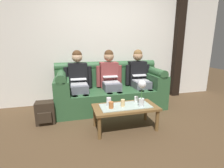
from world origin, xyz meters
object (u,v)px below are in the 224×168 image
object	(u,v)px
person_right	(139,76)
cup_near_right	(109,101)
coffee_table	(125,109)
backpack_left	(45,113)
person_left	(78,79)
couch	(110,90)
person_middle	(110,77)
flower_vase	(142,90)
cup_far_left	(136,99)
cup_near_left	(123,103)
cup_far_center	(111,105)

from	to	relation	value
person_right	cup_near_right	world-z (taller)	person_right
coffee_table	backpack_left	bearing A→B (deg)	157.77
person_left	coffee_table	world-z (taller)	person_left
couch	person_middle	size ratio (longest dim) A/B	1.83
coffee_table	flower_vase	world-z (taller)	flower_vase
flower_vase	person_left	bearing A→B (deg)	129.42
couch	person_left	distance (m)	0.72
coffee_table	cup_far_left	xyz separation A→B (m)	(0.23, 0.11, 0.11)
person_left	cup_near_left	distance (m)	1.20
person_left	cup_near_left	xyz separation A→B (m)	(0.61, -1.02, -0.21)
couch	cup_near_left	xyz separation A→B (m)	(-0.05, -1.02, 0.08)
person_right	cup_far_left	distance (m)	1.01
cup_near_right	cup_far_left	xyz separation A→B (m)	(0.48, 0.03, -0.02)
flower_vase	cup_near_right	xyz separation A→B (m)	(-0.48, 0.16, -0.19)
person_left	backpack_left	world-z (taller)	person_left
cup_far_left	cup_near_left	bearing A→B (deg)	-155.74
person_left	cup_far_left	bearing A→B (deg)	-45.23
flower_vase	cup_far_center	xyz separation A→B (m)	(-0.48, 0.04, -0.21)
person_right	cup_near_left	distance (m)	1.25
backpack_left	couch	bearing A→B (deg)	21.03
couch	cup_near_left	size ratio (longest dim) A/B	20.42
person_left	flower_vase	size ratio (longest dim) A/B	2.95
person_left	cup_far_left	xyz separation A→B (m)	(0.88, -0.89, -0.22)
person_middle	person_right	distance (m)	0.66
coffee_table	flower_vase	size ratio (longest dim) A/B	2.46
flower_vase	backpack_left	size ratio (longest dim) A/B	1.07
coffee_table	backpack_left	distance (m)	1.38
person_right	backpack_left	size ratio (longest dim) A/B	3.15
cup_near_right	cup_far_left	world-z (taller)	cup_near_right
person_left	cup_near_left	bearing A→B (deg)	-59.19
person_left	person_middle	size ratio (longest dim) A/B	1.00
couch	cup_near_right	world-z (taller)	couch
cup_far_center	cup_far_left	world-z (taller)	cup_far_center
cup_near_right	cup_far_center	bearing A→B (deg)	-87.64
person_left	flower_vase	bearing A→B (deg)	-50.58
coffee_table	cup_near_right	xyz separation A→B (m)	(-0.25, 0.08, 0.12)
coffee_table	cup_near_left	xyz separation A→B (m)	(-0.05, -0.02, 0.11)
coffee_table	cup_far_left	bearing A→B (deg)	25.61
cup_near_right	cup_far_left	distance (m)	0.48
backpack_left	cup_far_left	bearing A→B (deg)	-15.25
backpack_left	person_right	bearing A→B (deg)	14.11
person_left	person_right	xyz separation A→B (m)	(1.31, -0.00, 0.00)
couch	flower_vase	xyz separation A→B (m)	(0.23, -1.09, 0.28)
cup_far_center	backpack_left	bearing A→B (deg)	151.15
person_left	person_middle	world-z (taller)	same
person_right	cup_near_right	xyz separation A→B (m)	(-0.91, -0.92, -0.20)
flower_vase	cup_far_left	size ratio (longest dim) A/B	4.33
couch	backpack_left	size ratio (longest dim) A/B	5.77
person_middle	coffee_table	xyz separation A→B (m)	(0.00, -1.00, -0.32)
cup_near_right	backpack_left	bearing A→B (deg)	156.78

